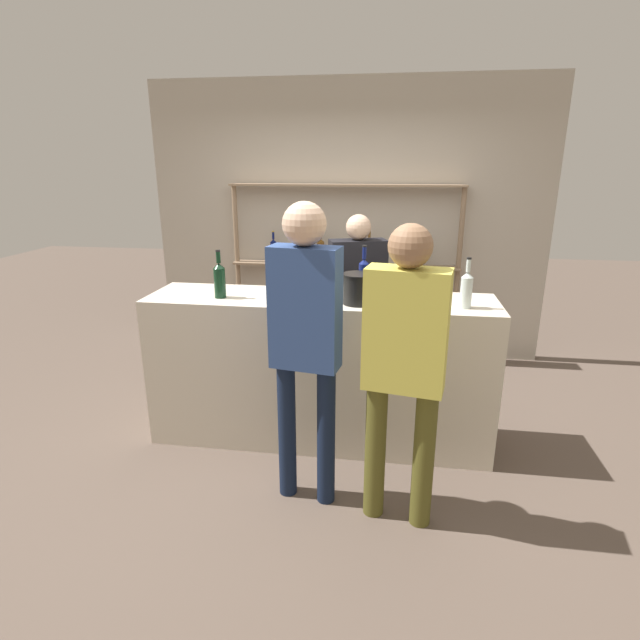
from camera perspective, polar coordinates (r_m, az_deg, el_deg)
The scene contains 14 objects.
ground_plane at distance 3.93m, azimuth 0.00°, elevation -13.05°, with size 16.00×16.00×0.00m, color brown.
bar_counter at distance 3.68m, azimuth 0.00°, elevation -5.70°, with size 2.45×0.59×1.09m, color beige.
back_wall at distance 5.30m, azimuth 3.06°, elevation 11.03°, with size 4.05×0.12×2.80m, color #B2A899.
back_shelf at distance 5.15m, azimuth 2.86°, elevation 8.63°, with size 2.34×0.18×1.80m.
counter_bottle_0 at distance 3.55m, azimuth -11.40°, elevation 4.59°, with size 0.08×0.08×0.34m.
counter_bottle_1 at distance 3.52m, azimuth 5.02°, elevation 4.97°, with size 0.07×0.07×0.36m.
counter_bottle_2 at distance 3.36m, azimuth 16.39°, elevation 3.45°, with size 0.08×0.08×0.33m.
counter_bottle_3 at distance 3.37m, azimuth 10.48°, elevation 3.75°, with size 0.08×0.08×0.32m.
counter_bottle_4 at distance 3.43m, azimuth 0.18°, elevation 4.36°, with size 0.07×0.07×0.31m.
counter_bottle_5 at distance 3.54m, azimuth -4.48°, elevation 4.73°, with size 0.08×0.08×0.33m.
ice_bucket at distance 3.34m, azimuth 4.39°, elevation 3.58°, with size 0.21×0.21×0.21m.
customer_right at distance 2.69m, azimuth 9.62°, elevation -4.11°, with size 0.46×0.26×1.72m.
server_behind_counter at distance 4.30m, azimuth 4.25°, elevation 3.03°, with size 0.51×0.34×1.60m.
customer_center at distance 2.81m, azimuth -1.69°, elevation -1.16°, with size 0.41×0.24×1.81m.
Camera 1 is at (0.50, -3.35, 2.00)m, focal length 28.00 mm.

